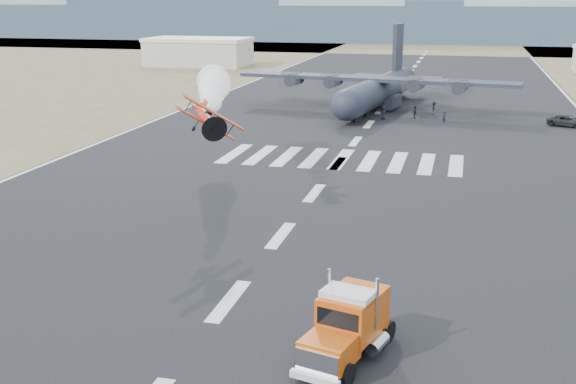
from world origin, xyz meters
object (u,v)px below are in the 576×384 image
at_px(transport_aircraft, 378,88).
at_px(crew_b, 365,112).
at_px(crew_d, 415,112).
at_px(aerobatic_biplane, 207,118).
at_px(crew_h, 348,106).
at_px(crew_e, 384,113).
at_px(hangar_left, 199,51).
at_px(semi_truck, 348,324).
at_px(crew_f, 365,110).
at_px(crew_a, 342,110).
at_px(crew_c, 434,108).
at_px(crew_g, 444,117).
at_px(support_vehicle, 568,121).

relative_size(transport_aircraft, crew_b, 23.57).
bearing_deg(crew_d, aerobatic_biplane, 140.03).
xyz_separation_m(aerobatic_biplane, transport_aircraft, (6.04, 59.02, -4.73)).
bearing_deg(crew_h, crew_e, -79.46).
relative_size(hangar_left, semi_truck, 3.08).
xyz_separation_m(aerobatic_biplane, crew_e, (8.08, 49.37, -6.97)).
distance_m(transport_aircraft, crew_b, 9.66).
height_order(aerobatic_biplane, crew_f, aerobatic_biplane).
relative_size(aerobatic_biplane, crew_f, 2.74).
relative_size(crew_a, crew_c, 0.98).
xyz_separation_m(crew_d, crew_e, (-4.20, -1.99, 0.07)).
bearing_deg(semi_truck, crew_g, 103.44).
bearing_deg(semi_truck, crew_b, 112.53).
height_order(hangar_left, crew_e, hangar_left).
distance_m(aerobatic_biplane, support_vehicle, 59.86).
xyz_separation_m(hangar_left, crew_h, (47.52, -62.84, -2.61)).
relative_size(semi_truck, crew_d, 4.55).
distance_m(aerobatic_biplane, transport_aircraft, 59.52).
height_order(support_vehicle, crew_g, crew_g).
bearing_deg(crew_e, crew_a, -8.15).
xyz_separation_m(hangar_left, crew_f, (50.51, -66.73, -2.46)).
height_order(crew_e, crew_h, crew_e).
distance_m(crew_e, crew_f, 3.48).
bearing_deg(crew_f, semi_truck, -53.41).
distance_m(transport_aircraft, crew_g, 15.03).
height_order(support_vehicle, crew_f, crew_f).
distance_m(crew_b, crew_g, 11.13).
xyz_separation_m(crew_b, crew_e, (2.70, -0.29, 0.03)).
height_order(semi_truck, support_vehicle, semi_truck).
xyz_separation_m(crew_f, crew_h, (-2.99, 3.89, -0.15)).
bearing_deg(crew_e, crew_h, -39.06).
xyz_separation_m(crew_e, crew_f, (-2.94, 1.85, 0.01)).
bearing_deg(transport_aircraft, crew_g, -37.37).
relative_size(crew_b, crew_c, 0.97).
bearing_deg(crew_a, crew_f, -98.45).
relative_size(crew_b, crew_e, 0.96).
bearing_deg(crew_h, crew_g, -60.47).
bearing_deg(semi_truck, crew_f, 112.57).
relative_size(hangar_left, aerobatic_biplane, 4.73).
height_order(crew_c, crew_d, crew_c).
height_order(semi_truck, crew_c, semi_truck).
xyz_separation_m(transport_aircraft, support_vehicle, (26.53, -9.32, -2.44)).
bearing_deg(crew_b, crew_e, 40.15).
relative_size(crew_d, crew_h, 1.09).
distance_m(transport_aircraft, crew_e, 10.12).
xyz_separation_m(transport_aircraft, crew_e, (2.04, -9.65, -2.24)).
relative_size(support_vehicle, crew_e, 2.82).
bearing_deg(crew_a, crew_h, -19.36).
height_order(aerobatic_biplane, crew_a, aerobatic_biplane).
xyz_separation_m(support_vehicle, crew_f, (-27.44, 1.51, 0.21)).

